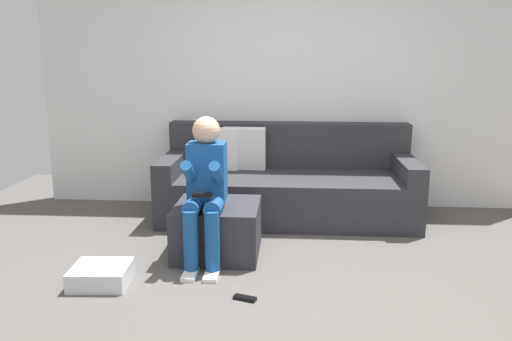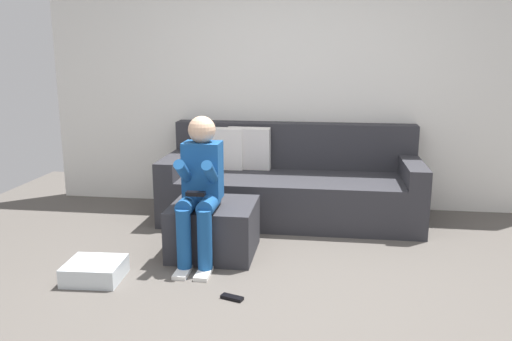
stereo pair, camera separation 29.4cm
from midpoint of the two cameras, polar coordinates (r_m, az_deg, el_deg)
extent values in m
plane|color=#544F49|center=(3.47, 4.28, -14.30)|extent=(6.75, 6.75, 0.00)
cube|color=silver|center=(5.39, 6.11, 8.74)|extent=(5.19, 0.10, 2.41)
cube|color=#2D2D33|center=(5.03, 5.53, -2.96)|extent=(2.42, 0.97, 0.43)
cube|color=#2D2D33|center=(5.30, 5.82, 2.78)|extent=(2.42, 0.21, 0.46)
cube|color=#2D2D33|center=(5.13, -7.00, 0.80)|extent=(0.18, 0.97, 0.18)
cube|color=#2D2D33|center=(5.04, 18.42, 0.03)|extent=(0.18, 0.97, 0.18)
cube|color=white|center=(5.20, -2.09, 2.42)|extent=(0.42, 0.15, 0.42)
cube|color=white|center=(5.18, 0.85, 2.41)|extent=(0.43, 0.16, 0.43)
cube|color=#2D2D33|center=(4.17, -2.64, -6.42)|extent=(0.66, 0.63, 0.41)
cube|color=#194C8C|center=(3.97, -3.78, -0.02)|extent=(0.28, 0.21, 0.44)
sphere|color=#D8AD8C|center=(3.91, -3.85, 4.49)|extent=(0.21, 0.21, 0.21)
cylinder|color=#194C8C|center=(3.90, -5.32, -3.66)|extent=(0.13, 0.31, 0.13)
cylinder|color=#194C8C|center=(3.83, -5.77, -7.51)|extent=(0.11, 0.11, 0.45)
cube|color=white|center=(3.86, -5.91, -11.14)|extent=(0.10, 0.22, 0.03)
cylinder|color=#194C8C|center=(3.86, -5.66, -0.45)|extent=(0.08, 0.36, 0.29)
cylinder|color=#194C8C|center=(3.87, -3.05, -3.76)|extent=(0.13, 0.31, 0.13)
cylinder|color=#194C8C|center=(3.79, -3.45, -7.65)|extent=(0.11, 0.11, 0.45)
cube|color=white|center=(3.83, -3.58, -11.31)|extent=(0.10, 0.22, 0.03)
cylinder|color=#194C8C|center=(3.82, -2.70, -0.57)|extent=(0.08, 0.36, 0.29)
cube|color=black|center=(3.78, -4.46, -2.58)|extent=(0.14, 0.06, 0.03)
cube|color=silver|center=(3.87, -15.24, -10.63)|extent=(0.41, 0.37, 0.13)
cube|color=black|center=(3.49, -0.18, -13.86)|extent=(0.16, 0.10, 0.02)
camera|label=1|loc=(0.15, -88.13, 0.43)|focal=36.32mm
camera|label=2|loc=(0.15, 91.87, -0.43)|focal=36.32mm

